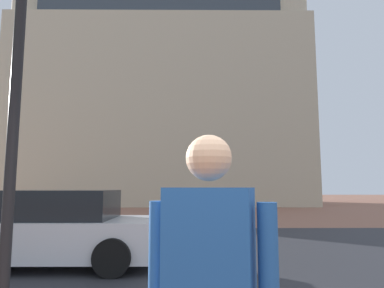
{
  "coord_description": "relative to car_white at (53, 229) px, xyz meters",
  "views": [
    {
      "loc": [
        -0.09,
        -1.36,
        1.48
      ],
      "look_at": [
        0.0,
        11.05,
        3.02
      ],
      "focal_mm": 32.7,
      "sensor_mm": 36.0,
      "label": 1
    }
  ],
  "objects": [
    {
      "name": "ground_plane",
      "position": [
        2.73,
        4.46,
        -0.68
      ],
      "size": [
        120.0,
        120.0,
        0.0
      ],
      "primitive_type": "plane",
      "color": "#93604C"
    },
    {
      "name": "street_asphalt_strip",
      "position": [
        2.73,
        1.88,
        -0.68
      ],
      "size": [
        120.0,
        8.54,
        0.0
      ],
      "primitive_type": "cube",
      "color": "#2D2D33",
      "rests_on": "ground_plane"
    },
    {
      "name": "landmark_building",
      "position": [
        0.57,
        25.81,
        9.27
      ],
      "size": [
        25.0,
        13.5,
        34.04
      ],
      "color": "beige",
      "rests_on": "ground_plane"
    },
    {
      "name": "car_white",
      "position": [
        0.0,
        0.0,
        0.0
      ],
      "size": [
        4.08,
        2.03,
        1.43
      ],
      "color": "silver",
      "rests_on": "ground_plane"
    },
    {
      "name": "traffic_light_pole",
      "position": [
        0.7,
        -3.13,
        2.83
      ],
      "size": [
        0.28,
        0.34,
        5.07
      ],
      "color": "black",
      "rests_on": "ground_plane"
    }
  ]
}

